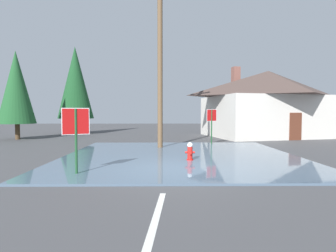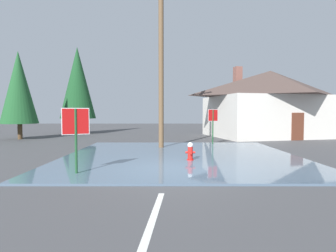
{
  "view_description": "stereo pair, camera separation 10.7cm",
  "coord_description": "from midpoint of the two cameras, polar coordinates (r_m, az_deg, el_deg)",
  "views": [
    {
      "loc": [
        -0.28,
        -9.1,
        1.99
      ],
      "look_at": [
        -0.13,
        4.44,
        1.32
      ],
      "focal_mm": 28.34,
      "sensor_mm": 36.0,
      "label": 1
    },
    {
      "loc": [
        -0.17,
        -9.1,
        1.99
      ],
      "look_at": [
        -0.13,
        4.44,
        1.32
      ],
      "focal_mm": 28.34,
      "sensor_mm": 36.0,
      "label": 2
    }
  ],
  "objects": [
    {
      "name": "stop_sign_near",
      "position": [
        8.82,
        -19.54,
        -0.3
      ],
      "size": [
        0.76,
        0.39,
        2.14
      ],
      "color": "#1E4C28",
      "rests_on": "ground"
    },
    {
      "name": "house",
      "position": [
        24.05,
        20.56,
        4.76
      ],
      "size": [
        11.63,
        9.4,
        5.96
      ],
      "color": "beige",
      "rests_on": "ground"
    },
    {
      "name": "utility_pole",
      "position": [
        14.91,
        -1.93,
        12.91
      ],
      "size": [
        1.6,
        0.28,
        8.83
      ],
      "color": "brown",
      "rests_on": "ground"
    },
    {
      "name": "lane_stop_bar",
      "position": [
        8.12,
        -0.7,
        -11.3
      ],
      "size": [
        4.23,
        0.35,
        0.01
      ],
      "primitive_type": "cube",
      "rotation": [
        0.0,
        0.0,
        0.01
      ],
      "color": "silver",
      "rests_on": "ground"
    },
    {
      "name": "pine_tree_tall_left",
      "position": [
        26.56,
        -19.39,
        8.76
      ],
      "size": [
        3.26,
        3.26,
        8.16
      ],
      "color": "#4C3823",
      "rests_on": "ground"
    },
    {
      "name": "lane_center_stripe",
      "position": [
        5.15,
        -3.48,
        -19.84
      ],
      "size": [
        0.41,
        3.41,
        0.01
      ],
      "primitive_type": "cube",
      "rotation": [
        0.0,
        0.0,
        1.49
      ],
      "color": "silver",
      "rests_on": "ground"
    },
    {
      "name": "flood_puddle",
      "position": [
        12.24,
        2.37,
        -6.34
      ],
      "size": [
        10.37,
        9.98,
        0.07
      ],
      "primitive_type": "cube",
      "color": "#4C6075",
      "rests_on": "ground"
    },
    {
      "name": "stop_sign_far",
      "position": [
        16.61,
        9.17,
        1.37
      ],
      "size": [
        0.66,
        0.35,
        2.2
      ],
      "color": "#1E4C28",
      "rests_on": "ground"
    },
    {
      "name": "ground_plane",
      "position": [
        9.33,
        0.78,
        -9.78
      ],
      "size": [
        80.0,
        80.0,
        0.1
      ],
      "primitive_type": "cube",
      "color": "#424244"
    },
    {
      "name": "pine_tree_mid_left",
      "position": [
        22.88,
        -29.95,
        7.21
      ],
      "size": [
        2.64,
        2.64,
        6.6
      ],
      "color": "#4C3823",
      "rests_on": "ground"
    },
    {
      "name": "fire_hydrant",
      "position": [
        10.86,
        4.46,
        -5.64
      ],
      "size": [
        0.4,
        0.34,
        0.79
      ],
      "color": "red",
      "rests_on": "ground"
    }
  ]
}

